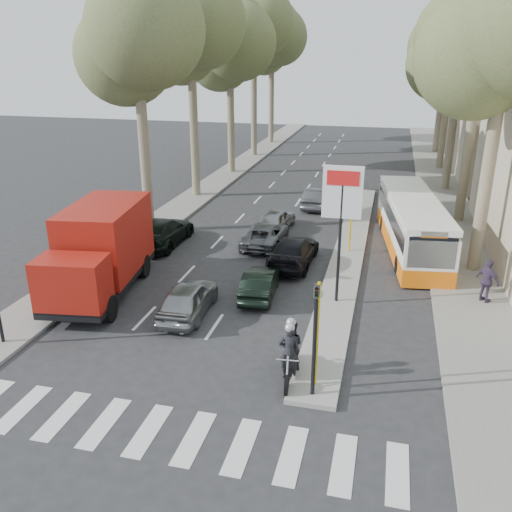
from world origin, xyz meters
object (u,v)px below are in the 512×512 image
Objects in this scene: dark_hatchback at (260,283)px; motorcycle at (290,350)px; red_truck at (101,249)px; silver_hatchback at (188,299)px; city_bus at (412,223)px.

motorcycle is (2.27, -5.47, 0.31)m from dark_hatchback.
red_truck reaches higher than motorcycle.
red_truck is (-6.43, -1.20, 1.33)m from dark_hatchback.
city_bus reaches higher than silver_hatchback.
red_truck is 3.07× the size of motorcycle.
red_truck is at bearing 6.45° from dark_hatchback.
city_bus is 13.35m from motorcycle.
motorcycle reaches higher than silver_hatchback.
silver_hatchback is 4.47m from red_truck.
city_bus reaches higher than dark_hatchback.
red_truck reaches higher than silver_hatchback.
dark_hatchback is at bearing -137.17° from silver_hatchback.
red_truck is 15.15m from city_bus.
motorcycle is at bearing 142.89° from silver_hatchback.
dark_hatchback is 1.54× the size of motorcycle.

